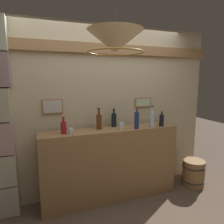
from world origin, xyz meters
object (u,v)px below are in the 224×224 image
liquor_bottle_rum (114,120)px  glass_tumbler_shot (97,125)px  glass_tumbler_rocks (71,131)px  wooden_barrel (193,173)px  liquor_bottle_mezcal (64,127)px  liquor_bottle_brandy (152,119)px  liquor_bottle_whiskey (162,120)px  pendant_lamp (115,42)px  glass_tumbler_highball (122,126)px  liquor_bottle_vodka (99,121)px  liquor_bottle_bourbon (137,120)px

liquor_bottle_rum → glass_tumbler_shot: bearing=172.6°
glass_tumbler_rocks → glass_tumbler_shot: bearing=29.3°
glass_tumbler_rocks → wooden_barrel: (1.98, -0.06, -0.88)m
liquor_bottle_rum → liquor_bottle_mezcal: bearing=-169.4°
liquor_bottle_mezcal → liquor_bottle_brandy: bearing=-4.1°
wooden_barrel → liquor_bottle_mezcal: bearing=176.7°
liquor_bottle_whiskey → glass_tumbler_shot: (-0.92, 0.26, -0.06)m
glass_tumbler_shot → wooden_barrel: (1.57, -0.29, -0.88)m
liquor_bottle_mezcal → liquor_bottle_brandy: liquor_bottle_brandy is taller
liquor_bottle_brandy → pendant_lamp: (-0.82, -0.60, 0.93)m
glass_tumbler_highball → liquor_bottle_mezcal: bearing=173.2°
liquor_bottle_vodka → wooden_barrel: 1.85m
liquor_bottle_rum → pendant_lamp: bearing=-110.3°
liquor_bottle_rum → glass_tumbler_shot: size_ratio=3.61×
wooden_barrel → liquor_bottle_brandy: bearing=177.9°
liquor_bottle_whiskey → liquor_bottle_bourbon: (-0.42, -0.01, 0.03)m
liquor_bottle_brandy → glass_tumbler_shot: 0.81m
liquor_bottle_vodka → glass_tumbler_shot: liquor_bottle_vodka is taller
liquor_bottle_mezcal → glass_tumbler_shot: 0.54m
liquor_bottle_bourbon → liquor_bottle_brandy: bearing=0.3°
liquor_bottle_brandy → pendant_lamp: 1.38m
liquor_bottle_mezcal → liquor_bottle_whiskey: bearing=-3.5°
liquor_bottle_brandy → liquor_bottle_vodka: 0.78m
liquor_bottle_rum → liquor_bottle_vodka: bearing=-164.1°
liquor_bottle_rum → liquor_bottle_bourbon: size_ratio=0.94×
liquor_bottle_rum → liquor_bottle_whiskey: liquor_bottle_rum is taller
glass_tumbler_highball → pendant_lamp: size_ratio=0.17×
liquor_bottle_whiskey → liquor_bottle_bourbon: size_ratio=0.82×
liquor_bottle_brandy → liquor_bottle_vodka: size_ratio=1.03×
liquor_bottle_whiskey → liquor_bottle_vodka: 0.94m
glass_tumbler_rocks → liquor_bottle_whiskey: bearing=-1.0°
liquor_bottle_bourbon → glass_tumbler_shot: bearing=152.3°
liquor_bottle_vodka → pendant_lamp: 1.21m
liquor_bottle_rum → liquor_bottle_brandy: size_ratio=0.87×
liquor_bottle_vodka → liquor_bottle_mezcal: bearing=-172.2°
liquor_bottle_rum → glass_tumbler_rocks: bearing=-163.0°
liquor_bottle_mezcal → glass_tumbler_rocks: 0.12m
glass_tumbler_shot → wooden_barrel: 1.82m
liquor_bottle_whiskey → pendant_lamp: size_ratio=0.41×
liquor_bottle_whiskey → glass_tumbler_shot: bearing=164.3°
liquor_bottle_vodka → wooden_barrel: bearing=-6.8°
liquor_bottle_brandy → wooden_barrel: liquor_bottle_brandy is taller
liquor_bottle_brandy → glass_tumbler_rocks: bearing=178.6°
liquor_bottle_rum → wooden_barrel: bearing=-11.2°
liquor_bottle_vodka → glass_tumbler_shot: size_ratio=4.03×
wooden_barrel → liquor_bottle_rum: bearing=168.8°
liquor_bottle_brandy → glass_tumbler_rocks: size_ratio=4.04×
glass_tumbler_rocks → glass_tumbler_highball: 0.69m
pendant_lamp → liquor_bottle_brandy: bearing=36.3°
liquor_bottle_rum → wooden_barrel: (1.32, -0.26, -0.94)m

